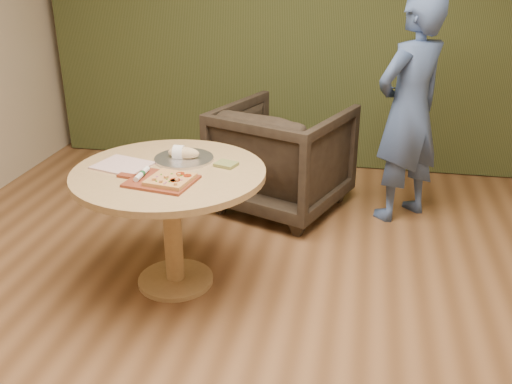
{
  "coord_description": "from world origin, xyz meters",
  "views": [
    {
      "loc": [
        0.53,
        -2.27,
        1.94
      ],
      "look_at": [
        0.04,
        0.25,
        0.82
      ],
      "focal_mm": 40.0,
      "sensor_mm": 36.0,
      "label": 1
    }
  ],
  "objects_px": {
    "flatbread_pizza": "(170,179)",
    "bread_roll": "(182,153)",
    "serving_tray": "(184,159)",
    "armchair": "(282,152)",
    "pizza_paddle": "(160,181)",
    "person_standing": "(409,111)",
    "cutlery_roll": "(142,174)",
    "pedestal_table": "(170,193)"
  },
  "relations": [
    {
      "from": "bread_roll",
      "to": "armchair",
      "type": "bearing_deg",
      "value": 66.61
    },
    {
      "from": "flatbread_pizza",
      "to": "armchair",
      "type": "bearing_deg",
      "value": 74.27
    },
    {
      "from": "bread_roll",
      "to": "person_standing",
      "type": "distance_m",
      "value": 1.74
    },
    {
      "from": "serving_tray",
      "to": "armchair",
      "type": "height_order",
      "value": "armchair"
    },
    {
      "from": "pizza_paddle",
      "to": "person_standing",
      "type": "distance_m",
      "value": 1.99
    },
    {
      "from": "cutlery_roll",
      "to": "flatbread_pizza",
      "type": "bearing_deg",
      "value": -12.11
    },
    {
      "from": "armchair",
      "to": "cutlery_roll",
      "type": "bearing_deg",
      "value": 88.68
    },
    {
      "from": "pizza_paddle",
      "to": "armchair",
      "type": "height_order",
      "value": "armchair"
    },
    {
      "from": "cutlery_roll",
      "to": "armchair",
      "type": "distance_m",
      "value": 1.54
    },
    {
      "from": "serving_tray",
      "to": "flatbread_pizza",
      "type": "bearing_deg",
      "value": -83.4
    },
    {
      "from": "pizza_paddle",
      "to": "person_standing",
      "type": "height_order",
      "value": "person_standing"
    },
    {
      "from": "serving_tray",
      "to": "armchair",
      "type": "bearing_deg",
      "value": 67.02
    },
    {
      "from": "pizza_paddle",
      "to": "person_standing",
      "type": "xyz_separation_m",
      "value": [
        1.38,
        1.43,
        0.08
      ]
    },
    {
      "from": "pizza_paddle",
      "to": "bread_roll",
      "type": "bearing_deg",
      "value": 97.1
    },
    {
      "from": "bread_roll",
      "to": "armchair",
      "type": "height_order",
      "value": "armchair"
    },
    {
      "from": "flatbread_pizza",
      "to": "serving_tray",
      "type": "bearing_deg",
      "value": 96.6
    },
    {
      "from": "pizza_paddle",
      "to": "armchair",
      "type": "xyz_separation_m",
      "value": [
        0.47,
        1.41,
        -0.3
      ]
    },
    {
      "from": "pizza_paddle",
      "to": "flatbread_pizza",
      "type": "xyz_separation_m",
      "value": [
        0.07,
        -0.01,
        0.02
      ]
    },
    {
      "from": "serving_tray",
      "to": "cutlery_roll",
      "type": "bearing_deg",
      "value": -111.72
    },
    {
      "from": "flatbread_pizza",
      "to": "bread_roll",
      "type": "relative_size",
      "value": 1.31
    },
    {
      "from": "pedestal_table",
      "to": "armchair",
      "type": "xyz_separation_m",
      "value": [
        0.48,
        1.23,
        -0.15
      ]
    },
    {
      "from": "cutlery_roll",
      "to": "bread_roll",
      "type": "height_order",
      "value": "bread_roll"
    },
    {
      "from": "serving_tray",
      "to": "pizza_paddle",
      "type": "bearing_deg",
      "value": -93.52
    },
    {
      "from": "pizza_paddle",
      "to": "flatbread_pizza",
      "type": "relative_size",
      "value": 1.85
    },
    {
      "from": "person_standing",
      "to": "flatbread_pizza",
      "type": "bearing_deg",
      "value": 3.64
    },
    {
      "from": "serving_tray",
      "to": "bread_roll",
      "type": "bearing_deg",
      "value": 180.0
    },
    {
      "from": "flatbread_pizza",
      "to": "serving_tray",
      "type": "height_order",
      "value": "flatbread_pizza"
    },
    {
      "from": "pedestal_table",
      "to": "serving_tray",
      "type": "distance_m",
      "value": 0.24
    },
    {
      "from": "flatbread_pizza",
      "to": "cutlery_roll",
      "type": "height_order",
      "value": "flatbread_pizza"
    },
    {
      "from": "pedestal_table",
      "to": "serving_tray",
      "type": "relative_size",
      "value": 3.14
    },
    {
      "from": "armchair",
      "to": "pizza_paddle",
      "type": "bearing_deg",
      "value": 93.03
    },
    {
      "from": "cutlery_roll",
      "to": "person_standing",
      "type": "relative_size",
      "value": 0.12
    },
    {
      "from": "cutlery_roll",
      "to": "person_standing",
      "type": "height_order",
      "value": "person_standing"
    },
    {
      "from": "pizza_paddle",
      "to": "cutlery_roll",
      "type": "distance_m",
      "value": 0.12
    },
    {
      "from": "pizza_paddle",
      "to": "person_standing",
      "type": "bearing_deg",
      "value": 55.24
    },
    {
      "from": "serving_tray",
      "to": "person_standing",
      "type": "bearing_deg",
      "value": 38.22
    },
    {
      "from": "flatbread_pizza",
      "to": "armchair",
      "type": "xyz_separation_m",
      "value": [
        0.4,
        1.43,
        -0.32
      ]
    },
    {
      "from": "flatbread_pizza",
      "to": "armchair",
      "type": "relative_size",
      "value": 0.28
    },
    {
      "from": "cutlery_roll",
      "to": "person_standing",
      "type": "bearing_deg",
      "value": 43.9
    },
    {
      "from": "armchair",
      "to": "person_standing",
      "type": "relative_size",
      "value": 0.55
    },
    {
      "from": "serving_tray",
      "to": "person_standing",
      "type": "height_order",
      "value": "person_standing"
    },
    {
      "from": "cutlery_roll",
      "to": "armchair",
      "type": "height_order",
      "value": "armchair"
    }
  ]
}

